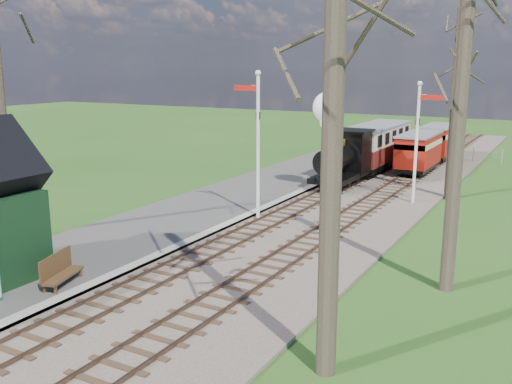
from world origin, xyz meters
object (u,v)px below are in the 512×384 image
Objects in this scene: locomotive at (340,146)px; bench at (59,270)px; semaphore_near at (257,135)px; coach at (376,144)px; red_carriage_b at (438,141)px; red_carriage_a at (418,152)px; semaphore_far at (419,134)px.

locomotive is 2.98× the size of bench.
locomotive reaches higher than bench.
semaphore_near reaches higher than locomotive.
coach is at bearing 86.79° from semaphore_near.
bench is (-4.59, -28.79, -0.74)m from red_carriage_b.
red_carriage_a is 23.75m from bench.
red_carriage_b is (0.00, 5.50, 0.00)m from red_carriage_a.
semaphore_near is 7.91m from semaphore_far.
coach is 6.14m from red_carriage_b.
coach is (-4.37, 7.69, -1.69)m from semaphore_far.
red_carriage_b reaches higher than bench.
semaphore_near is at bearing -93.21° from coach.
semaphore_near reaches higher than coach.
bench is (-4.59, -23.29, -0.74)m from red_carriage_a.
locomotive reaches higher than coach.
semaphore_near is 1.35× the size of red_carriage_a.
locomotive is at bearing 83.43° from bench.
red_carriage_b is at bearing 97.62° from semaphore_far.
red_carriage_a and red_carriage_b have the same top height.
coach is at bearing 85.11° from bench.
semaphore_near reaches higher than semaphore_far.
red_carriage_a is (3.37, 13.75, -2.25)m from semaphore_near.
semaphore_far is 1.24× the size of red_carriage_a.
red_carriage_b is (2.61, 11.63, -0.90)m from locomotive.
locomotive is 17.35m from bench.
semaphore_far is 17.00m from bench.
bench is (-1.99, -23.23, -1.03)m from coach.
bench is at bearing -96.57° from locomotive.
semaphore_near is 1.35× the size of red_carriage_b.
red_carriage_b is (3.37, 19.25, -2.25)m from semaphore_near.
bench is at bearing -101.14° from red_carriage_a.
locomotive is 6.72m from red_carriage_a.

